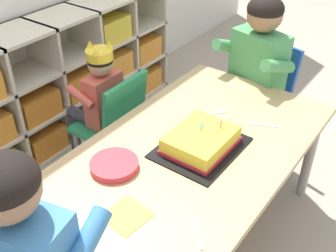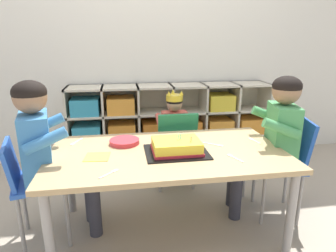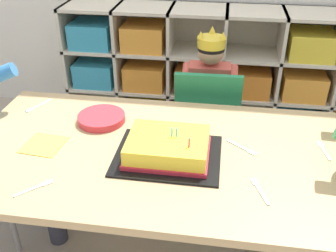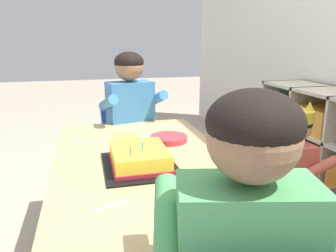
% 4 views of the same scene
% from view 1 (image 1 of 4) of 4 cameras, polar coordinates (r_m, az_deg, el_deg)
% --- Properties ---
extents(ground, '(16.00, 16.00, 0.00)m').
position_cam_1_polar(ground, '(2.18, 2.31, -15.51)').
color(ground, tan).
extents(storage_cubby_shelf, '(2.07, 0.33, 0.81)m').
position_cam_1_polar(storage_cubby_shelf, '(2.73, -16.15, 4.83)').
color(storage_cubby_shelf, beige).
rests_on(storage_cubby_shelf, ground).
extents(activity_table, '(1.48, 0.81, 0.58)m').
position_cam_1_polar(activity_table, '(1.81, 2.69, -4.88)').
color(activity_table, tan).
rests_on(activity_table, ground).
extents(classroom_chair_blue, '(0.36, 0.32, 0.69)m').
position_cam_1_polar(classroom_chair_blue, '(2.28, -7.37, 0.69)').
color(classroom_chair_blue, '#238451').
rests_on(classroom_chair_blue, ground).
extents(child_with_crown, '(0.30, 0.31, 0.85)m').
position_cam_1_polar(child_with_crown, '(2.28, -9.72, 4.13)').
color(child_with_crown, '#D15647').
rests_on(child_with_crown, ground).
extents(adult_helper_seated, '(0.47, 0.45, 1.04)m').
position_cam_1_polar(adult_helper_seated, '(1.39, -17.27, -15.72)').
color(adult_helper_seated, '#3D7FBC').
rests_on(adult_helper_seated, ground).
extents(classroom_chair_guest_side, '(0.40, 0.42, 0.73)m').
position_cam_1_polar(classroom_chair_guest_side, '(2.52, 12.65, 4.65)').
color(classroom_chair_guest_side, '#1E4CA8').
rests_on(classroom_chair_guest_side, ground).
extents(guest_at_table_side, '(0.47, 0.45, 1.03)m').
position_cam_1_polar(guest_at_table_side, '(2.35, 11.40, 7.75)').
color(guest_at_table_side, '#4C9E5B').
rests_on(guest_at_table_side, ground).
extents(birthday_cake_on_tray, '(0.39, 0.31, 0.12)m').
position_cam_1_polar(birthday_cake_on_tray, '(1.77, 4.56, -2.21)').
color(birthday_cake_on_tray, black).
rests_on(birthday_cake_on_tray, activity_table).
extents(paper_plate_stack, '(0.20, 0.20, 0.03)m').
position_cam_1_polar(paper_plate_stack, '(1.69, -7.46, -5.39)').
color(paper_plate_stack, '#DB333D').
rests_on(paper_plate_stack, activity_table).
extents(paper_napkin_square, '(0.16, 0.16, 0.00)m').
position_cam_1_polar(paper_napkin_square, '(1.51, -5.76, -12.19)').
color(paper_napkin_square, '#F4DB4C').
rests_on(paper_napkin_square, activity_table).
extents(fork_by_napkin, '(0.12, 0.10, 0.00)m').
position_cam_1_polar(fork_by_napkin, '(2.03, 6.50, 1.79)').
color(fork_by_napkin, white).
rests_on(fork_by_napkin, activity_table).
extents(fork_at_table_front_edge, '(0.07, 0.14, 0.00)m').
position_cam_1_polar(fork_at_table_front_edge, '(1.60, -17.72, -10.54)').
color(fork_at_table_front_edge, white).
rests_on(fork_at_table_front_edge, activity_table).
extents(fork_near_cake_tray, '(0.10, 0.10, 0.00)m').
position_cam_1_polar(fork_near_cake_tray, '(1.45, 4.00, -14.47)').
color(fork_near_cake_tray, white).
rests_on(fork_near_cake_tray, activity_table).
extents(fork_beside_plate_stack, '(0.04, 0.13, 0.00)m').
position_cam_1_polar(fork_beside_plate_stack, '(2.27, 9.58, 5.41)').
color(fork_beside_plate_stack, white).
rests_on(fork_beside_plate_stack, activity_table).
extents(fork_scattered_mid_table, '(0.06, 0.13, 0.00)m').
position_cam_1_polar(fork_scattered_mid_table, '(1.98, 13.06, 0.18)').
color(fork_scattered_mid_table, white).
rests_on(fork_scattered_mid_table, activity_table).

